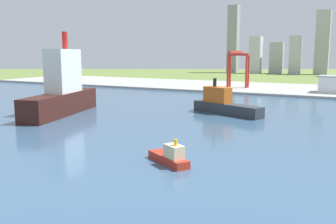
{
  "coord_description": "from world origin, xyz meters",
  "views": [
    {
      "loc": [
        72.43,
        36.2,
        44.14
      ],
      "look_at": [
        2.39,
        168.66,
        20.28
      ],
      "focal_mm": 40.26,
      "sensor_mm": 36.0,
      "label": 1
    }
  ],
  "objects": [
    {
      "name": "container_barge",
      "position": [
        -17.35,
        292.18,
        7.02
      ],
      "size": [
        56.8,
        30.68,
        25.17
      ],
      "color": "#2D3338",
      "rests_on": "water_bay"
    },
    {
      "name": "port_crane_red",
      "position": [
        -63.89,
        470.64,
        33.49
      ],
      "size": [
        24.93,
        45.38,
        43.07
      ],
      "color": "#B72D23",
      "rests_on": "industrial_pier"
    },
    {
      "name": "tugboat_small",
      "position": [
        5.59,
        164.47,
        3.18
      ],
      "size": [
        22.7,
        16.95,
        10.9
      ],
      "color": "#B22D1E",
      "rests_on": "water_bay"
    },
    {
      "name": "ground_plane",
      "position": [
        0.0,
        300.0,
        0.0
      ],
      "size": [
        2400.0,
        2400.0,
        0.0
      ],
      "primitive_type": "plane",
      "color": "olive"
    },
    {
      "name": "cargo_ship",
      "position": [
        -118.96,
        236.68,
        16.72
      ],
      "size": [
        37.89,
        86.08,
        58.47
      ],
      "color": "#381914",
      "rests_on": "water_bay"
    },
    {
      "name": "distant_skyline",
      "position": [
        -89.13,
        833.62,
        51.57
      ],
      "size": [
        243.16,
        55.45,
        143.38
      ],
      "color": "gray",
      "rests_on": "ground"
    },
    {
      "name": "industrial_pier",
      "position": [
        0.0,
        490.0,
        1.25
      ],
      "size": [
        840.0,
        140.0,
        2.5
      ],
      "primitive_type": "cube",
      "color": "#9EA09A",
      "rests_on": "ground"
    },
    {
      "name": "water_bay",
      "position": [
        0.0,
        240.0,
        0.07
      ],
      "size": [
        840.0,
        360.0,
        0.15
      ],
      "primitive_type": "cube",
      "color": "#385675",
      "rests_on": "ground"
    }
  ]
}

